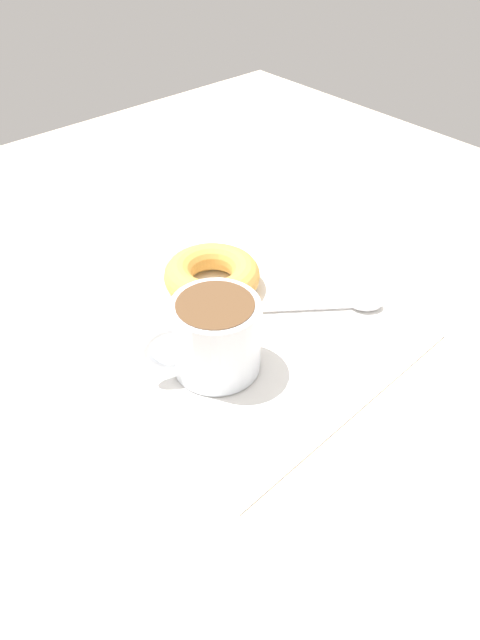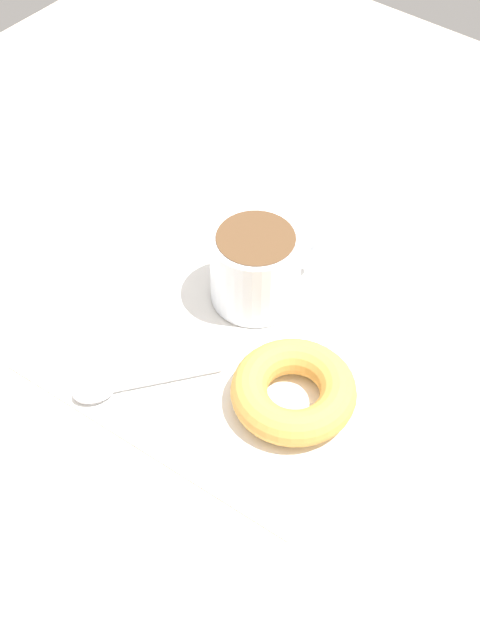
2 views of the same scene
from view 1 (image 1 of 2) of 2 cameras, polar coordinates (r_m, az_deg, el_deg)
name	(u,v)px [view 1 (image 1 of 2)]	position (r cm, az deg, el deg)	size (l,w,h in cm)	color
ground_plane	(232,331)	(67.71, -0.78, -0.99)	(120.00, 120.00, 2.00)	beige
napkin	(240,336)	(65.30, 0.00, -1.46)	(30.31, 30.31, 0.30)	white
coffee_cup	(214,335)	(59.08, -2.38, -1.40)	(11.17, 8.54, 7.70)	silver
donut	(212,275)	(71.00, -2.58, 4.11)	(10.97, 10.97, 3.22)	gold
spoon	(350,305)	(69.55, 9.98, 1.37)	(11.51, 9.29, 0.90)	silver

